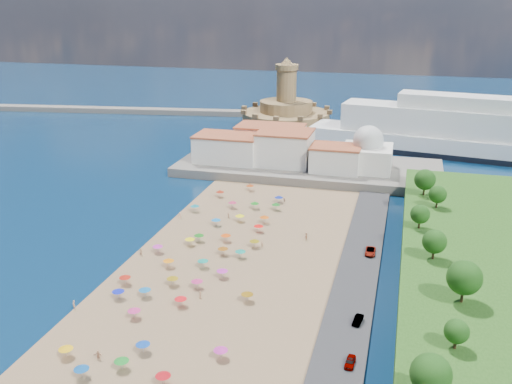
# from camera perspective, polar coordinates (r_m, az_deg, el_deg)

# --- Properties ---
(ground) EXTENTS (700.00, 700.00, 0.00)m
(ground) POSITION_cam_1_polar(r_m,az_deg,el_deg) (135.50, -4.40, -6.38)
(ground) COLOR #071938
(ground) RESTS_ON ground
(terrace) EXTENTS (90.00, 36.00, 3.00)m
(terrace) POSITION_cam_1_polar(r_m,az_deg,el_deg) (199.05, 5.25, 2.41)
(terrace) COLOR #59544C
(terrace) RESTS_ON ground
(jetty) EXTENTS (18.00, 70.00, 2.40)m
(jetty) POSITION_cam_1_polar(r_m,az_deg,el_deg) (236.51, 1.46, 5.07)
(jetty) COLOR #59544C
(jetty) RESTS_ON ground
(breakwater) EXTENTS (199.03, 34.77, 2.60)m
(breakwater) POSITION_cam_1_polar(r_m,az_deg,el_deg) (313.28, -14.37, 7.94)
(breakwater) COLOR #59544C
(breakwater) RESTS_ON ground
(waterfront_buildings) EXTENTS (57.00, 29.00, 11.00)m
(waterfront_buildings) POSITION_cam_1_polar(r_m,az_deg,el_deg) (200.45, 1.65, 4.49)
(waterfront_buildings) COLOR silver
(waterfront_buildings) RESTS_ON terrace
(domed_building) EXTENTS (16.00, 16.00, 15.00)m
(domed_building) POSITION_cam_1_polar(r_m,az_deg,el_deg) (192.94, 11.09, 3.91)
(domed_building) COLOR silver
(domed_building) RESTS_ON terrace
(fortress) EXTENTS (40.00, 40.00, 32.40)m
(fortress) POSITION_cam_1_polar(r_m,az_deg,el_deg) (263.90, 3.02, 7.73)
(fortress) COLOR #9B784D
(fortress) RESTS_ON ground
(cruise_ship) EXTENTS (130.57, 38.77, 28.19)m
(cruise_ship) POSITION_cam_1_polar(r_m,az_deg,el_deg) (231.40, 21.31, 5.28)
(cruise_ship) COLOR black
(cruise_ship) RESTS_ON ground
(beach_parasols) EXTENTS (31.41, 116.54, 2.20)m
(beach_parasols) POSITION_cam_1_polar(r_m,az_deg,el_deg) (124.33, -6.64, -7.80)
(beach_parasols) COLOR gray
(beach_parasols) RESTS_ON beach
(beachgoers) EXTENTS (38.53, 95.75, 1.90)m
(beachgoers) POSITION_cam_1_polar(r_m,az_deg,el_deg) (130.49, -5.41, -6.90)
(beachgoers) COLOR tan
(beachgoers) RESTS_ON beach
(parked_cars) EXTENTS (2.31, 48.55, 1.39)m
(parked_cars) POSITION_cam_1_polar(r_m,az_deg,el_deg) (121.10, 10.75, -9.21)
(parked_cars) COLOR gray
(parked_cars) RESTS_ON promenade
(hillside_trees) EXTENTS (12.70, 107.02, 8.02)m
(hillside_trees) POSITION_cam_1_polar(r_m,az_deg,el_deg) (118.28, 17.73, -5.79)
(hillside_trees) COLOR #382314
(hillside_trees) RESTS_ON hillside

